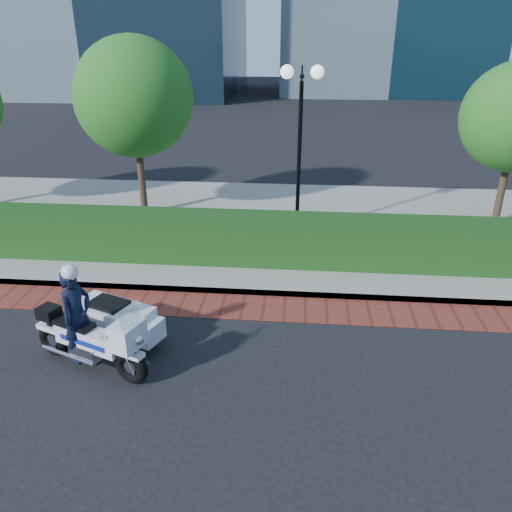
{
  "coord_description": "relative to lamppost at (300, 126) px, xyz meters",
  "views": [
    {
      "loc": [
        1.06,
        -7.14,
        5.01
      ],
      "look_at": [
        0.24,
        1.8,
        1.0
      ],
      "focal_mm": 35.0,
      "sensor_mm": 36.0,
      "label": 1
    }
  ],
  "objects": [
    {
      "name": "ground",
      "position": [
        -1.0,
        -5.2,
        -2.96
      ],
      "size": [
        120.0,
        120.0,
        0.0
      ],
      "primitive_type": "plane",
      "color": "black",
      "rests_on": "ground"
    },
    {
      "name": "brick_strip",
      "position": [
        -1.0,
        -3.7,
        -2.95
      ],
      "size": [
        60.0,
        1.0,
        0.01
      ],
      "primitive_type": "cube",
      "color": "maroon",
      "rests_on": "ground"
    },
    {
      "name": "sidewalk",
      "position": [
        -1.0,
        0.8,
        -2.88
      ],
      "size": [
        60.0,
        8.0,
        0.15
      ],
      "primitive_type": "cube",
      "color": "gray",
      "rests_on": "ground"
    },
    {
      "name": "hedge_main",
      "position": [
        -1.0,
        -1.6,
        -2.31
      ],
      "size": [
        18.0,
        1.2,
        1.0
      ],
      "primitive_type": "cube",
      "color": "black",
      "rests_on": "sidewalk"
    },
    {
      "name": "lamppost",
      "position": [
        0.0,
        0.0,
        0.0
      ],
      "size": [
        1.02,
        0.7,
        4.21
      ],
      "color": "black",
      "rests_on": "sidewalk"
    },
    {
      "name": "tree_b",
      "position": [
        -4.5,
        1.3,
        0.48
      ],
      "size": [
        3.2,
        3.2,
        4.89
      ],
      "color": "#332319",
      "rests_on": "sidewalk"
    },
    {
      "name": "police_motorcycle",
      "position": [
        -3.18,
        -5.56,
        -2.33
      ],
      "size": [
        2.17,
        1.99,
        1.83
      ],
      "rotation": [
        0.0,
        0.0,
        -0.37
      ],
      "color": "black",
      "rests_on": "ground"
    }
  ]
}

